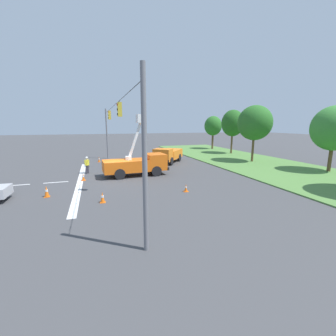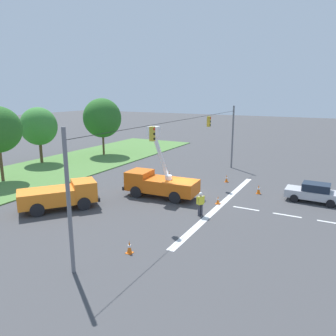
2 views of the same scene
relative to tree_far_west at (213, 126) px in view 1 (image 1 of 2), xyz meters
The scene contains 16 objects.
ground_plane 28.83m from the tree_far_west, 47.34° to the right, with size 200.00×200.00×0.00m, color #424244.
grass_verge 20.04m from the tree_far_west, ahead, with size 56.00×12.00×0.10m, color #517F3D.
lane_markings 32.40m from the tree_far_west, 53.03° to the right, with size 17.60×15.25×0.01m.
signal_gantry 28.46m from the tree_far_west, 47.34° to the right, with size 26.20×0.33×7.20m.
tree_far_west is the anchor object (origin of this frame).
tree_west 7.44m from the tree_far_west, ahead, with size 4.06×3.57×7.38m.
tree_centre 15.87m from the tree_far_west, ahead, with size 4.80×4.12×7.44m.
tree_east 23.58m from the tree_far_west, ahead, with size 4.38×4.48×6.92m.
utility_truck_bucket_lift 26.75m from the tree_far_west, 45.08° to the right, with size 2.68×6.39×5.96m.
utility_truck_support_near 18.92m from the tree_far_west, 47.11° to the right, with size 5.92×5.33×2.03m.
road_worker 28.88m from the tree_far_west, 55.36° to the right, with size 0.53×0.45×1.77m.
traffic_cone_foreground_left 35.38m from the tree_far_west, 47.99° to the right, with size 0.36×0.36×0.82m.
traffic_cone_foreground_right 34.52m from the tree_far_west, 40.87° to the right, with size 0.36×0.36×0.72m.
traffic_cone_mid_left 30.46m from the tree_far_west, 32.75° to the right, with size 0.36×0.36×0.60m.
traffic_cone_mid_right 24.47m from the tree_far_west, 67.56° to the right, with size 0.36×0.36×0.74m.
traffic_cone_near_bucket 30.99m from the tree_far_west, 51.03° to the right, with size 0.36×0.36×0.68m.
Camera 1 is at (21.22, -1.75, 5.05)m, focal length 24.00 mm.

